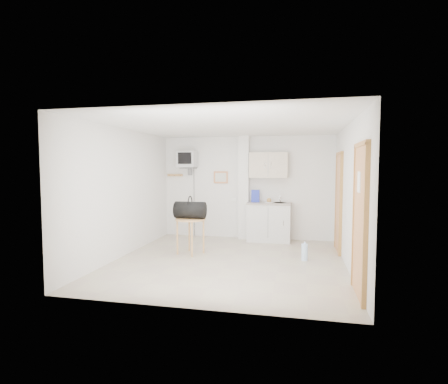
% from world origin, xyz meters
% --- Properties ---
extents(ground, '(4.50, 4.50, 0.00)m').
position_xyz_m(ground, '(0.00, 0.00, 0.00)').
color(ground, '#B3A78D').
rests_on(ground, ground).
extents(room_envelope, '(4.24, 4.54, 2.55)m').
position_xyz_m(room_envelope, '(0.24, 0.09, 1.54)').
color(room_envelope, white).
rests_on(room_envelope, ground).
extents(kitchenette, '(1.03, 0.58, 2.10)m').
position_xyz_m(kitchenette, '(0.57, 2.00, 0.80)').
color(kitchenette, silver).
rests_on(kitchenette, ground).
extents(crt_television, '(0.44, 0.45, 2.15)m').
position_xyz_m(crt_television, '(-1.45, 2.02, 1.94)').
color(crt_television, slate).
rests_on(crt_television, ground).
extents(round_table, '(0.61, 0.61, 0.72)m').
position_xyz_m(round_table, '(-0.86, 0.39, 0.62)').
color(round_table, '#B38A45').
rests_on(round_table, ground).
extents(duffel_bag, '(0.62, 0.35, 0.46)m').
position_xyz_m(duffel_bag, '(-0.88, 0.42, 0.89)').
color(duffel_bag, black).
rests_on(duffel_bag, round_table).
extents(water_bottle, '(0.12, 0.12, 0.35)m').
position_xyz_m(water_bottle, '(1.39, 0.37, 0.16)').
color(water_bottle, '#B3D6FA').
rests_on(water_bottle, ground).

